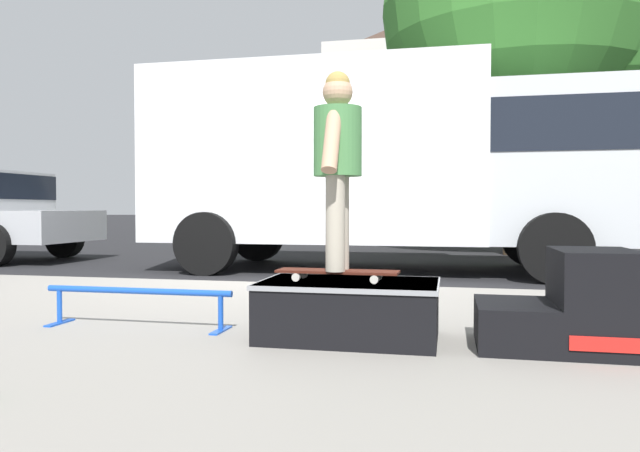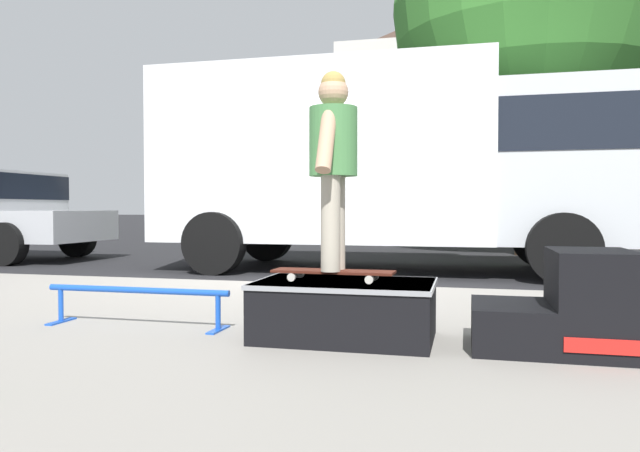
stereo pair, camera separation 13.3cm
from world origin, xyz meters
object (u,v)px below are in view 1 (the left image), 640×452
object	(u,v)px
grind_rail	(137,298)
skateboard	(338,272)
skate_box	(349,308)
box_truck	(381,159)
skater_kid	(338,154)
kicker_ramp	(569,308)
street_tree_main	(536,15)

from	to	relation	value
grind_rail	skateboard	xyz separation A→B (m)	(1.43, -0.05, 0.22)
skate_box	grind_rail	xyz separation A→B (m)	(-1.51, 0.04, 0.01)
box_truck	skater_kid	bearing A→B (deg)	-86.55
kicker_ramp	skate_box	bearing A→B (deg)	179.99
grind_rail	skateboard	bearing A→B (deg)	-1.83
skateboard	street_tree_main	size ratio (longest dim) A/B	0.10
box_truck	skate_box	bearing A→B (deg)	-85.74
skater_kid	grind_rail	bearing A→B (deg)	178.17
skateboard	skater_kid	distance (m)	0.75
grind_rail	kicker_ramp	bearing A→B (deg)	-0.83
grind_rail	box_truck	xyz separation A→B (m)	(1.11, 5.32, 1.37)
kicker_ramp	box_truck	size ratio (longest dim) A/B	0.13
grind_rail	street_tree_main	size ratio (longest dim) A/B	0.18
grind_rail	skater_kid	distance (m)	1.73
grind_rail	street_tree_main	world-z (taller)	street_tree_main
skater_kid	street_tree_main	bearing A→B (deg)	75.09
grind_rail	skater_kid	size ratio (longest dim) A/B	1.11
grind_rail	street_tree_main	distance (m)	10.69
street_tree_main	skate_box	bearing A→B (deg)	-104.46
skate_box	skater_kid	xyz separation A→B (m)	(-0.08, -0.01, 0.98)
kicker_ramp	grind_rail	bearing A→B (deg)	179.17
kicker_ramp	grind_rail	distance (m)	2.82
skateboard	box_truck	distance (m)	5.49
skate_box	skateboard	world-z (taller)	skateboard
box_truck	street_tree_main	xyz separation A→B (m)	(2.71, 3.60, 3.14)
skater_kid	street_tree_main	distance (m)	9.92
skateboard	box_truck	size ratio (longest dim) A/B	0.11
skate_box	box_truck	bearing A→B (deg)	94.26
grind_rail	skateboard	world-z (taller)	skateboard
skater_kid	box_truck	size ratio (longest dim) A/B	0.18
kicker_ramp	box_truck	bearing A→B (deg)	107.73
grind_rail	box_truck	bearing A→B (deg)	78.23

